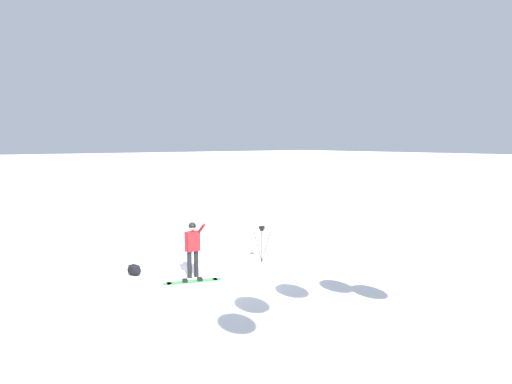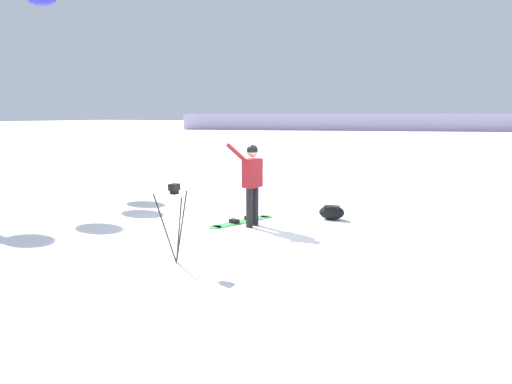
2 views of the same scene
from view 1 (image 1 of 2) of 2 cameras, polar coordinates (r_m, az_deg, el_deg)
The scene contains 5 objects.
ground_plane at distance 13.71m, azimuth -7.84°, elevation -10.84°, with size 300.00×300.00×0.00m, color white.
snowboarder at distance 13.20m, azimuth -8.42°, elevation -6.83°, with size 0.70×0.47×1.74m.
snowboard at distance 13.07m, azimuth -8.45°, elevation -11.63°, with size 0.81×1.66×0.10m.
gear_bag_large at distance 14.03m, azimuth -15.89°, elevation -9.92°, with size 0.61×0.43×0.32m.
camera_tripod at distance 14.71m, azimuth 0.78°, elevation -5.90°, with size 0.60×0.54×1.27m.
Camera 1 is at (-11.35, 6.52, 4.11)m, focal length 30.09 mm.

